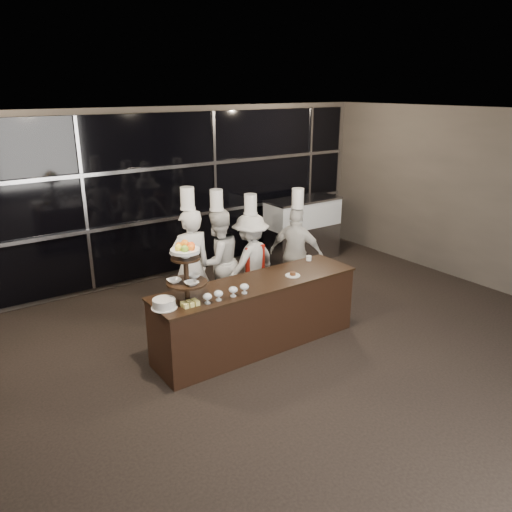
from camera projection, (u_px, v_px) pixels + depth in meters
room at (369, 287)px, 4.75m from camera, size 10.00×10.00×10.00m
window_wall at (154, 197)px, 8.58m from camera, size 8.60×0.10×2.80m
buffet_counter at (257, 314)px, 6.58m from camera, size 2.84×0.74×0.92m
display_stand at (186, 267)px, 5.75m from camera, size 0.48×0.48×0.74m
compotes at (226, 292)px, 5.91m from camera, size 0.63×0.11×0.12m
layer_cake at (164, 304)px, 5.66m from camera, size 0.30×0.30×0.11m
pastry_squares at (190, 304)px, 5.72m from camera, size 0.20×0.13×0.05m
small_plate at (293, 275)px, 6.63m from camera, size 0.20×0.20×0.05m
chef_cup at (309, 258)px, 7.21m from camera, size 0.08×0.08×0.07m
display_case at (302, 226)px, 9.88m from camera, size 1.50×0.65×1.24m
chef_a at (190, 266)px, 7.08m from camera, size 0.63×0.42×2.03m
chef_b at (218, 260)px, 7.54m from camera, size 0.84×0.69×1.90m
chef_c at (251, 261)px, 7.67m from camera, size 1.08×0.79×1.81m
chef_d at (296, 253)px, 8.00m from camera, size 0.78×0.96×1.83m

